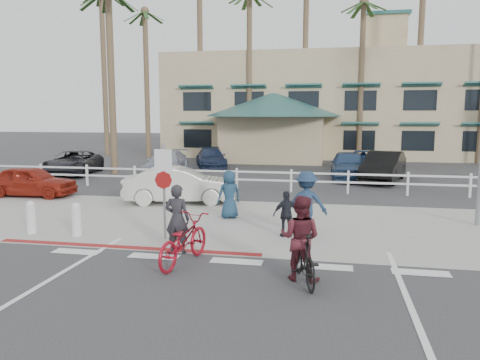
% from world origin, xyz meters
% --- Properties ---
extents(ground, '(140.00, 140.00, 0.00)m').
position_xyz_m(ground, '(0.00, 0.00, 0.00)').
color(ground, '#333335').
extents(bike_path, '(12.00, 16.00, 0.01)m').
position_xyz_m(bike_path, '(0.00, -2.00, 0.00)').
color(bike_path, '#333335').
rests_on(bike_path, ground).
extents(sidewalk_plaza, '(22.00, 7.00, 0.01)m').
position_xyz_m(sidewalk_plaza, '(0.00, 4.50, 0.01)').
color(sidewalk_plaza, gray).
rests_on(sidewalk_plaza, ground).
extents(cross_street, '(40.00, 5.00, 0.01)m').
position_xyz_m(cross_street, '(0.00, 8.50, 0.00)').
color(cross_street, '#333335').
rests_on(cross_street, ground).
extents(parking_lot, '(50.00, 16.00, 0.01)m').
position_xyz_m(parking_lot, '(0.00, 18.00, 0.00)').
color(parking_lot, '#333335').
rests_on(parking_lot, ground).
extents(curb_red, '(7.00, 0.25, 0.02)m').
position_xyz_m(curb_red, '(-3.00, 1.20, 0.01)').
color(curb_red, maroon).
rests_on(curb_red, ground).
extents(rail_fence, '(29.40, 0.16, 1.00)m').
position_xyz_m(rail_fence, '(0.50, 10.50, 0.50)').
color(rail_fence, silver).
rests_on(rail_fence, ground).
extents(building, '(28.00, 16.00, 11.30)m').
position_xyz_m(building, '(2.00, 31.00, 5.65)').
color(building, tan).
rests_on(building, ground).
extents(sign_post, '(0.50, 0.10, 2.90)m').
position_xyz_m(sign_post, '(-2.30, 2.20, 1.45)').
color(sign_post, gray).
rests_on(sign_post, ground).
extents(bollard_0, '(0.26, 0.26, 0.95)m').
position_xyz_m(bollard_0, '(-4.80, 2.00, 0.47)').
color(bollard_0, silver).
rests_on(bollard_0, ground).
extents(bollard_1, '(0.26, 0.26, 0.95)m').
position_xyz_m(bollard_1, '(-6.20, 2.00, 0.47)').
color(bollard_1, silver).
rests_on(bollard_1, ground).
extents(palm_0, '(4.00, 4.00, 15.00)m').
position_xyz_m(palm_0, '(-16.00, 26.00, 7.50)').
color(palm_0, '#1E3D17').
rests_on(palm_0, ground).
extents(palm_1, '(4.00, 4.00, 13.00)m').
position_xyz_m(palm_1, '(-12.00, 25.00, 6.50)').
color(palm_1, '#1E3D17').
rests_on(palm_1, ground).
extents(palm_2, '(4.00, 4.00, 16.00)m').
position_xyz_m(palm_2, '(-8.00, 26.00, 8.00)').
color(palm_2, '#1E3D17').
rests_on(palm_2, ground).
extents(palm_3, '(4.00, 4.00, 14.00)m').
position_xyz_m(palm_3, '(-4.00, 25.00, 7.00)').
color(palm_3, '#1E3D17').
rests_on(palm_3, ground).
extents(palm_4, '(4.00, 4.00, 15.00)m').
position_xyz_m(palm_4, '(0.00, 26.00, 7.50)').
color(palm_4, '#1E3D17').
rests_on(palm_4, ground).
extents(palm_5, '(4.00, 4.00, 13.00)m').
position_xyz_m(palm_5, '(4.00, 25.00, 6.50)').
color(palm_5, '#1E3D17').
rests_on(palm_5, ground).
extents(palm_6, '(4.00, 4.00, 17.00)m').
position_xyz_m(palm_6, '(8.00, 26.00, 8.50)').
color(palm_6, '#1E3D17').
rests_on(palm_6, ground).
extents(palm_10, '(4.00, 4.00, 12.00)m').
position_xyz_m(palm_10, '(-10.00, 15.00, 6.00)').
color(palm_10, '#1E3D17').
rests_on(palm_10, ground).
extents(bike_red, '(1.12, 2.19, 1.10)m').
position_xyz_m(bike_red, '(-1.15, 0.25, 0.55)').
color(bike_red, maroon).
rests_on(bike_red, ground).
extents(rider_red, '(0.64, 0.44, 1.69)m').
position_xyz_m(rider_red, '(-1.55, 1.04, 0.85)').
color(rider_red, '#252429').
rests_on(rider_red, ground).
extents(bike_black, '(0.98, 1.85, 1.07)m').
position_xyz_m(bike_black, '(1.59, -0.43, 0.53)').
color(bike_black, black).
rests_on(bike_black, ground).
extents(rider_black, '(0.97, 0.83, 1.75)m').
position_xyz_m(rider_black, '(1.49, -0.26, 0.87)').
color(rider_black, '#531C24').
rests_on(rider_black, ground).
extents(pedestrian_a, '(1.23, 0.78, 1.80)m').
position_xyz_m(pedestrian_a, '(1.42, 3.34, 0.90)').
color(pedestrian_a, navy).
rests_on(pedestrian_a, ground).
extents(pedestrian_child, '(0.81, 0.54, 1.28)m').
position_xyz_m(pedestrian_child, '(0.91, 3.03, 0.64)').
color(pedestrian_child, black).
rests_on(pedestrian_child, ground).
extents(pedestrian_b, '(0.91, 0.84, 1.57)m').
position_xyz_m(pedestrian_b, '(-1.14, 5.02, 0.78)').
color(pedestrian_b, navy).
rests_on(pedestrian_b, ground).
extents(car_white_sedan, '(4.41, 2.38, 1.38)m').
position_xyz_m(car_white_sedan, '(-3.55, 7.23, 0.69)').
color(car_white_sedan, beige).
rests_on(car_white_sedan, ground).
extents(car_red_compact, '(3.74, 1.59, 1.26)m').
position_xyz_m(car_red_compact, '(-10.03, 7.47, 0.63)').
color(car_red_compact, maroon).
rests_on(car_red_compact, ground).
extents(lot_car_0, '(3.01, 5.10, 1.33)m').
position_xyz_m(lot_car_0, '(-12.05, 14.13, 0.67)').
color(lot_car_0, black).
rests_on(lot_car_0, ground).
extents(lot_car_1, '(2.41, 4.83, 1.35)m').
position_xyz_m(lot_car_1, '(-6.79, 14.71, 0.67)').
color(lot_car_1, '#8E94A2').
rests_on(lot_car_1, ground).
extents(lot_car_2, '(1.85, 4.38, 1.48)m').
position_xyz_m(lot_car_2, '(2.95, 15.09, 0.74)').
color(lot_car_2, navy).
rests_on(lot_car_2, ground).
extents(lot_car_3, '(2.76, 4.82, 1.50)m').
position_xyz_m(lot_car_3, '(4.64, 14.62, 0.75)').
color(lot_car_3, black).
rests_on(lot_car_3, ground).
extents(lot_car_4, '(3.04, 4.54, 1.22)m').
position_xyz_m(lot_car_4, '(-5.38, 19.00, 0.61)').
color(lot_car_4, '#1C2745').
rests_on(lot_car_4, ground).
extents(lot_car_5, '(2.20, 4.42, 1.20)m').
position_xyz_m(lot_car_5, '(3.94, 18.81, 0.60)').
color(lot_car_5, navy).
rests_on(lot_car_5, ground).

